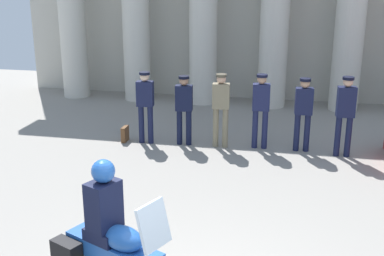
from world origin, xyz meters
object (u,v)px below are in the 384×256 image
Objects in this scene: officer_in_row_5 at (345,110)px; motorcycle_with_rider at (110,252)px; officer_in_row_3 at (261,105)px; briefcase_on_ground at (125,134)px; officer_in_row_2 at (221,104)px; officer_in_row_0 at (145,102)px; officer_in_row_4 at (303,109)px; officer_in_row_1 at (184,105)px.

officer_in_row_5 is 6.68m from motorcycle_with_rider.
officer_in_row_5 reaches higher than officer_in_row_3.
officer_in_row_2 is at bearing 1.92° from briefcase_on_ground.
officer_in_row_0 is 0.86× the size of motorcycle_with_rider.
briefcase_on_ground is (-0.53, 0.00, -0.82)m from officer_in_row_0.
officer_in_row_4 is (3.56, 0.18, -0.02)m from officer_in_row_0.
officer_in_row_2 is 0.87× the size of motorcycle_with_rider.
officer_in_row_4 is 4.60× the size of briefcase_on_ground.
officer_in_row_5 is (0.87, -0.16, 0.06)m from officer_in_row_4.
officer_in_row_2 reaches higher than officer_in_row_4.
briefcase_on_ground is at bearing -1.45° from officer_in_row_3.
officer_in_row_4 is at bearing 94.62° from motorcycle_with_rider.
officer_in_row_3 is 0.93m from officer_in_row_4.
officer_in_row_4 is at bearing 178.20° from officer_in_row_0.
officer_in_row_5 reaches higher than briefcase_on_ground.
officer_in_row_0 is 4.43m from officer_in_row_5.
officer_in_row_5 is 5.03m from briefcase_on_ground.
officer_in_row_5 is (2.69, -0.06, 0.03)m from officer_in_row_2.
officer_in_row_1 is 0.85m from officer_in_row_2.
briefcase_on_ground is (-4.09, -0.18, -0.80)m from officer_in_row_4.
officer_in_row_0 reaches higher than officer_in_row_1.
officer_in_row_4 is at bearing -15.30° from officer_in_row_5.
motorcycle_with_rider is (-0.36, -6.00, -0.21)m from officer_in_row_2.
officer_in_row_5 reaches higher than officer_in_row_0.
officer_in_row_1 is 0.92× the size of officer_in_row_5.
motorcycle_with_rider reaches higher than officer_in_row_3.
briefcase_on_ground is (-2.27, -0.08, -0.83)m from officer_in_row_2.
officer_in_row_1 is at bearing -3.91° from officer_in_row_2.
motorcycle_with_rider reaches higher than officer_in_row_1.
officer_in_row_0 is at bearing -0.70° from officer_in_row_3.
officer_in_row_1 is 1.62m from briefcase_on_ground.
officer_in_row_5 is at bearing 0.18° from briefcase_on_ground.
officer_in_row_4 is 0.94× the size of officer_in_row_5.
officer_in_row_4 is (2.66, 0.11, 0.02)m from officer_in_row_1.
briefcase_on_ground is at bearing -2.23° from officer_in_row_4.
officer_in_row_5 is at bearing 87.11° from motorcycle_with_rider.
briefcase_on_ground is at bearing -5.18° from officer_in_row_0.
briefcase_on_ground is (-3.16, -0.18, -0.83)m from officer_in_row_3.
officer_in_row_3 is 0.87× the size of motorcycle_with_rider.
officer_in_row_0 is at bearing -1.80° from officer_in_row_4.
officer_in_row_3 reaches higher than officer_in_row_0.
officer_in_row_1 is 0.96× the size of officer_in_row_2.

